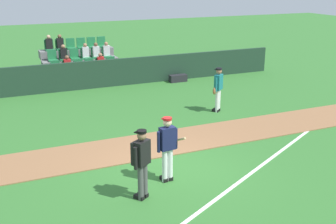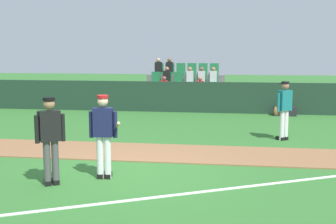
{
  "view_description": "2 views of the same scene",
  "coord_description": "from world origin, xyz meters",
  "px_view_note": "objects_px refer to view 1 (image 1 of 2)",
  "views": [
    {
      "loc": [
        -4.25,
        -9.6,
        5.12
      ],
      "look_at": [
        0.71,
        1.84,
        1.05
      ],
      "focal_mm": 44.51,
      "sensor_mm": 36.0,
      "label": 1
    },
    {
      "loc": [
        2.28,
        -9.19,
        2.67
      ],
      "look_at": [
        0.63,
        1.92,
        1.09
      ],
      "focal_mm": 46.81,
      "sensor_mm": 36.0,
      "label": 2
    }
  ],
  "objects_px": {
    "umpire_home_plate": "(142,160)",
    "runner_teal_jersey": "(218,88)",
    "equipment_bag": "(178,78)",
    "batter_navy_jersey": "(167,147)"
  },
  "relations": [
    {
      "from": "umpire_home_plate",
      "to": "equipment_bag",
      "type": "height_order",
      "value": "umpire_home_plate"
    },
    {
      "from": "umpire_home_plate",
      "to": "runner_teal_jersey",
      "type": "distance_m",
      "value": 7.27
    },
    {
      "from": "batter_navy_jersey",
      "to": "runner_teal_jersey",
      "type": "relative_size",
      "value": 1.0
    },
    {
      "from": "umpire_home_plate",
      "to": "runner_teal_jersey",
      "type": "bearing_deg",
      "value": 45.77
    },
    {
      "from": "equipment_bag",
      "to": "batter_navy_jersey",
      "type": "bearing_deg",
      "value": -116.21
    },
    {
      "from": "umpire_home_plate",
      "to": "runner_teal_jersey",
      "type": "xyz_separation_m",
      "value": [
        5.07,
        5.21,
        -0.04
      ]
    },
    {
      "from": "batter_navy_jersey",
      "to": "runner_teal_jersey",
      "type": "bearing_deg",
      "value": 48.08
    },
    {
      "from": "batter_navy_jersey",
      "to": "umpire_home_plate",
      "type": "relative_size",
      "value": 1.0
    },
    {
      "from": "batter_navy_jersey",
      "to": "runner_teal_jersey",
      "type": "height_order",
      "value": "same"
    },
    {
      "from": "runner_teal_jersey",
      "to": "umpire_home_plate",
      "type": "bearing_deg",
      "value": -134.23
    }
  ]
}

